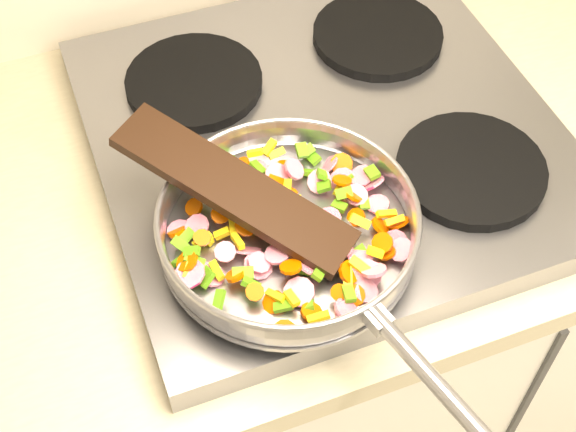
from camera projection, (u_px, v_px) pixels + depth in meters
name	position (u px, v px, depth m)	size (l,w,h in m)	color
cooktop	(325.00, 138.00, 1.08)	(0.60, 0.60, 0.04)	#939399
grate_fl	(262.00, 233.00, 0.95)	(0.19, 0.19, 0.02)	black
grate_fr	(471.00, 170.00, 1.01)	(0.19, 0.19, 0.02)	black
grate_bl	(194.00, 82.00, 1.11)	(0.19, 0.19, 0.02)	black
grate_br	(378.00, 35.00, 1.17)	(0.19, 0.19, 0.02)	black
saute_pan	(289.00, 226.00, 0.91)	(0.33, 0.50, 0.05)	#9E9EA5
vegetable_heap	(291.00, 230.00, 0.92)	(0.29, 0.28, 0.05)	yellow
wooden_spatula	(234.00, 189.00, 0.91)	(0.30, 0.07, 0.01)	black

